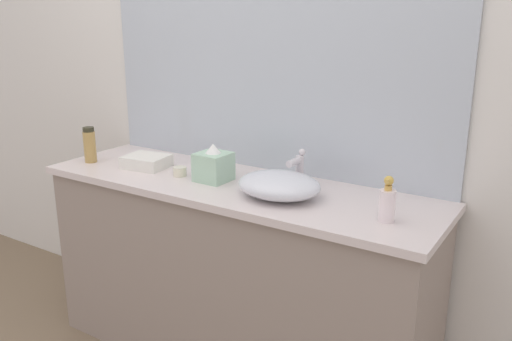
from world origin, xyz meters
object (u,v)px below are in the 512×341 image
candle_jar (180,171)px  folded_hand_towel (147,161)px  soap_dispenser (387,203)px  tissue_box (213,165)px  lotion_bottle (90,145)px  sink_basin (279,185)px

candle_jar → folded_hand_towel: (-0.22, 0.02, 0.01)m
soap_dispenser → tissue_box: bearing=175.9°
soap_dispenser → lotion_bottle: lotion_bottle is taller
sink_basin → soap_dispenser: bearing=-2.9°
candle_jar → folded_hand_towel: size_ratio=0.30×
soap_dispenser → tissue_box: 0.79m
soap_dispenser → tissue_box: size_ratio=1.01×
folded_hand_towel → lotion_bottle: bearing=-165.3°
sink_basin → lotion_bottle: (-1.02, -0.04, 0.03)m
lotion_bottle → candle_jar: 0.51m
lotion_bottle → soap_dispenser: bearing=0.9°
tissue_box → sink_basin: bearing=-5.8°
sink_basin → lotion_bottle: bearing=-177.5°
candle_jar → folded_hand_towel: bearing=174.1°
soap_dispenser → folded_hand_towel: bearing=177.3°
lotion_bottle → sink_basin: bearing=2.5°
tissue_box → candle_jar: tissue_box is taller
tissue_box → candle_jar: 0.17m
candle_jar → folded_hand_towel: folded_hand_towel is taller
tissue_box → candle_jar: (-0.16, -0.03, -0.05)m
candle_jar → soap_dispenser: bearing=-1.9°
candle_jar → folded_hand_towel: 0.22m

